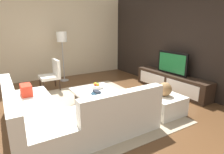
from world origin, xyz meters
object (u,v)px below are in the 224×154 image
decorative_ball (165,89)px  book_stack (96,93)px  television (172,63)px  fruit_bowl (97,86)px  ottoman (164,105)px  sectional_couch (63,115)px  coffee_table (97,98)px  media_console (171,82)px  floor_lamp (62,40)px  accent_chair_near (52,73)px

decorative_ball → book_stack: 1.43m
television → fruit_bowl: (-0.28, -2.20, -0.37)m
ottoman → sectional_couch: bearing=-102.6°
book_stack → coffee_table: bearing=151.7°
fruit_bowl → decorative_ball: bearing=37.2°
ottoman → book_stack: (-0.83, -1.15, 0.22)m
media_console → book_stack: (0.12, -2.42, 0.17)m
sectional_couch → book_stack: 0.94m
television → fruit_bowl: television is taller
coffee_table → decorative_ball: decorative_ball is taller
media_console → floor_lamp: bearing=-139.2°
television → book_stack: bearing=-87.1°
accent_chair_near → floor_lamp: floor_lamp is taller
sectional_couch → floor_lamp: bearing=162.2°
television → book_stack: size_ratio=5.10×
television → sectional_couch: 3.34m
ottoman → accent_chair_near: bearing=-151.3°
sectional_couch → ottoman: 2.05m
media_console → decorative_ball: decorative_ball is taller
sectional_couch → coffee_table: size_ratio=2.21×
ottoman → fruit_bowl: (-1.23, -0.94, 0.23)m
coffee_table → fruit_bowl: (-0.18, 0.10, 0.23)m
decorative_ball → book_stack: decorative_ball is taller
floor_lamp → ottoman: size_ratio=2.32×
sectional_couch → decorative_ball: sectional_couch is taller
coffee_table → book_stack: size_ratio=5.45×
floor_lamp → media_console: bearing=40.8°
decorative_ball → book_stack: bearing=-125.8°
ottoman → fruit_bowl: bearing=-142.8°
decorative_ball → ottoman: bearing=0.0°
television → ottoman: television is taller
media_console → book_stack: bearing=-87.1°
fruit_bowl → coffee_table: bearing=-28.2°
television → sectional_couch: (0.51, -3.26, -0.52)m
coffee_table → floor_lamp: floor_lamp is taller
media_console → coffee_table: 2.30m
media_console → accent_chair_near: size_ratio=2.73×
coffee_table → floor_lamp: bearing=179.1°
sectional_couch → media_console: bearing=98.8°
coffee_table → floor_lamp: size_ratio=0.66×
television → coffee_table: (-0.10, -2.30, -0.60)m
floor_lamp → book_stack: size_ratio=8.28×
media_console → television: size_ratio=2.37×
media_console → coffee_table: size_ratio=2.22×
fruit_bowl → book_stack: fruit_bowl is taller
television → coffee_table: 2.38m
fruit_bowl → decorative_ball: decorative_ball is taller
accent_chair_near → fruit_bowl: (1.61, 0.62, -0.06)m
fruit_bowl → accent_chair_near: bearing=-159.0°
floor_lamp → decorative_ball: floor_lamp is taller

